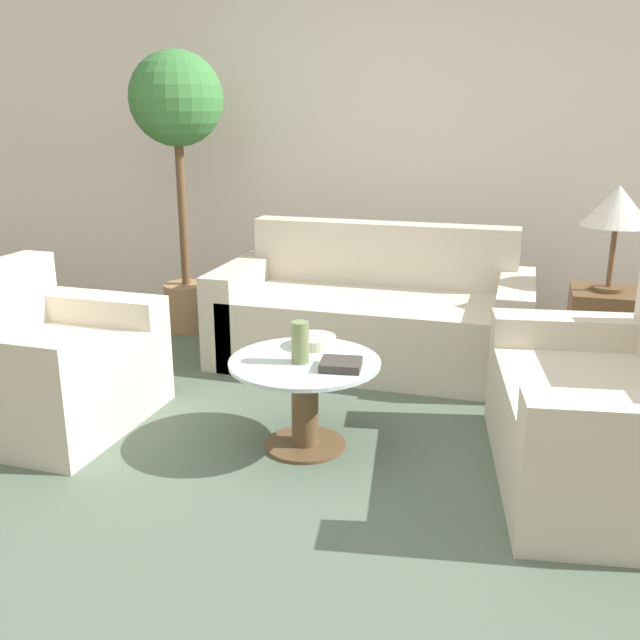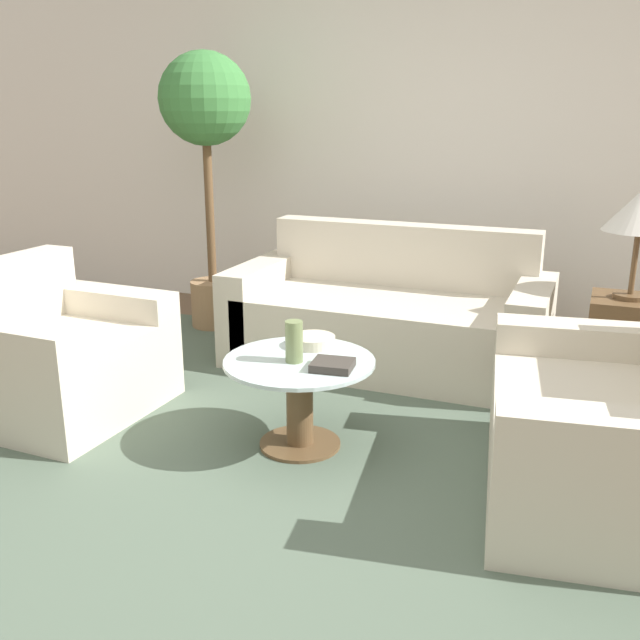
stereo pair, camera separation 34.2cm
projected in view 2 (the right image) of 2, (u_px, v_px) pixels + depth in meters
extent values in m
plane|color=brown|center=(232.00, 509.00, 2.83)|extent=(14.00, 14.00, 0.00)
cube|color=white|center=(425.00, 141.00, 5.03)|extent=(10.00, 0.06, 2.60)
cube|color=#4C5B4C|center=(300.00, 445.00, 3.35)|extent=(3.56, 3.39, 0.01)
cube|color=beige|center=(386.00, 332.00, 4.33)|extent=(1.69, 0.86, 0.44)
cube|color=beige|center=(402.00, 288.00, 4.58)|extent=(1.69, 0.18, 0.83)
cube|color=beige|center=(261.00, 307.00, 4.62)|extent=(0.20, 0.86, 0.58)
cube|color=beige|center=(530.00, 337.00, 4.01)|extent=(0.20, 0.86, 0.58)
cube|color=beige|center=(67.00, 372.00, 3.67)|extent=(0.81, 0.74, 0.44)
cube|color=beige|center=(18.00, 332.00, 3.74)|extent=(0.20, 0.72, 0.80)
cube|color=beige|center=(12.00, 383.00, 3.34)|extent=(0.80, 0.22, 0.58)
cube|color=beige|center=(112.00, 339.00, 3.97)|extent=(0.80, 0.22, 0.58)
cube|color=beige|center=(595.00, 447.00, 2.87)|extent=(0.96, 1.14, 0.44)
cube|color=beige|center=(583.00, 384.00, 3.33)|extent=(0.84, 0.32, 0.58)
cube|color=beige|center=(617.00, 496.00, 2.37)|extent=(0.84, 0.32, 0.58)
cylinder|color=brown|center=(300.00, 444.00, 3.35)|extent=(0.38, 0.38, 0.02)
cylinder|color=brown|center=(300.00, 405.00, 3.30)|extent=(0.12, 0.12, 0.41)
cylinder|color=#B2C6C6|center=(299.00, 362.00, 3.24)|extent=(0.69, 0.69, 0.02)
cube|color=brown|center=(623.00, 347.00, 3.89)|extent=(0.39, 0.39, 0.55)
cylinder|color=brown|center=(630.00, 296.00, 3.81)|extent=(0.18, 0.18, 0.02)
cylinder|color=brown|center=(634.00, 263.00, 3.76)|extent=(0.03, 0.03, 0.34)
cylinder|color=#93704C|center=(214.00, 303.00, 5.16)|extent=(0.32, 0.32, 0.33)
cylinder|color=brown|center=(209.00, 205.00, 4.96)|extent=(0.06, 0.06, 1.08)
sphere|color=#387538|center=(205.00, 99.00, 4.76)|extent=(0.62, 0.62, 0.62)
cylinder|color=#6B7A4C|center=(294.00, 342.00, 3.18)|extent=(0.08, 0.08, 0.19)
cylinder|color=beige|center=(313.00, 341.00, 3.41)|extent=(0.21, 0.21, 0.05)
cube|color=#38332D|center=(333.00, 365.00, 3.11)|extent=(0.20, 0.18, 0.04)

